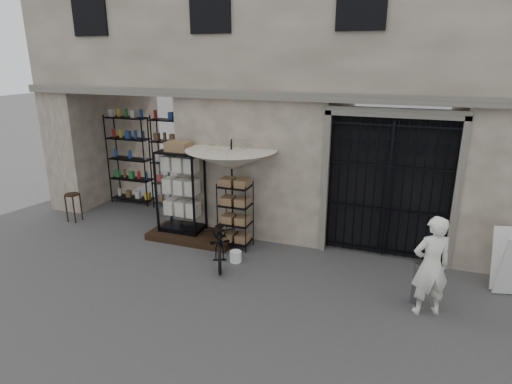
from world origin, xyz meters
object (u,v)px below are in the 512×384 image
at_px(market_umbrella, 231,154).
at_px(steel_bollard, 417,283).
at_px(display_cabinet, 181,196).
at_px(easel_sign, 512,263).
at_px(bicycle, 221,260).
at_px(white_bucket, 236,256).
at_px(wooden_stool, 74,207).
at_px(shopkeeper, 425,312).
at_px(wire_rack, 235,216).

distance_m(market_umbrella, steel_bollard, 4.42).
distance_m(display_cabinet, easel_sign, 6.67).
xyz_separation_m(display_cabinet, steel_bollard, (5.12, -1.17, -0.61)).
xyz_separation_m(market_umbrella, easel_sign, (5.43, -0.38, -1.44)).
bearing_deg(bicycle, white_bucket, -15.15).
bearing_deg(wooden_stool, market_umbrella, 2.99).
bearing_deg(easel_sign, white_bucket, 173.04).
height_order(display_cabinet, easel_sign, display_cabinet).
xyz_separation_m(white_bucket, shopkeeper, (3.62, -0.61, -0.11)).
relative_size(wire_rack, wooden_stool, 2.03).
bearing_deg(display_cabinet, easel_sign, -22.43).
relative_size(bicycle, steel_bollard, 2.27).
xyz_separation_m(market_umbrella, wooden_stool, (-4.28, -0.22, -1.64)).
height_order(shopkeeper, easel_sign, easel_sign).
xyz_separation_m(steel_bollard, shopkeeper, (0.17, -0.24, -0.37)).
height_order(wire_rack, wooden_stool, wire_rack).
bearing_deg(display_cabinet, steel_bollard, -32.95).
bearing_deg(white_bucket, wire_rack, 112.43).
distance_m(market_umbrella, white_bucket, 2.16).
distance_m(wire_rack, market_umbrella, 1.33).
bearing_deg(market_umbrella, white_bucket, -63.74).
bearing_deg(market_umbrella, easel_sign, -4.04).
distance_m(display_cabinet, market_umbrella, 1.60).
xyz_separation_m(market_umbrella, white_bucket, (0.45, -0.91, -1.91)).
distance_m(display_cabinet, shopkeeper, 5.56).
xyz_separation_m(bicycle, easel_sign, (5.29, 0.58, 0.59)).
bearing_deg(display_cabinet, wire_rack, -25.32).
bearing_deg(bicycle, steel_bollard, -29.46).
height_order(wooden_stool, shopkeeper, wooden_stool).
relative_size(bicycle, shopkeeper, 1.01).
relative_size(bicycle, wooden_stool, 2.34).
relative_size(white_bucket, steel_bollard, 0.32).
distance_m(wooden_stool, shopkeeper, 8.46).
bearing_deg(bicycle, wire_rack, 62.68).
bearing_deg(market_umbrella, shopkeeper, -20.56).
bearing_deg(market_umbrella, wooden_stool, -177.01).
xyz_separation_m(display_cabinet, white_bucket, (1.67, -0.80, -0.88)).
bearing_deg(display_cabinet, market_umbrella, -14.72).
distance_m(wire_rack, white_bucket, 0.95).
relative_size(market_umbrella, bicycle, 1.65).
bearing_deg(bicycle, easel_sign, -18.39).
relative_size(white_bucket, wooden_stool, 0.33).
xyz_separation_m(shopkeeper, easel_sign, (1.36, 1.14, 0.59)).
xyz_separation_m(display_cabinet, market_umbrella, (1.22, 0.11, 1.03)).
bearing_deg(bicycle, wooden_stool, 145.86).
distance_m(display_cabinet, wire_rack, 1.42).
bearing_deg(easel_sign, shopkeeper, -153.09).
distance_m(white_bucket, easel_sign, 5.03).
relative_size(display_cabinet, easel_sign, 1.79).
distance_m(steel_bollard, shopkeeper, 0.48).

